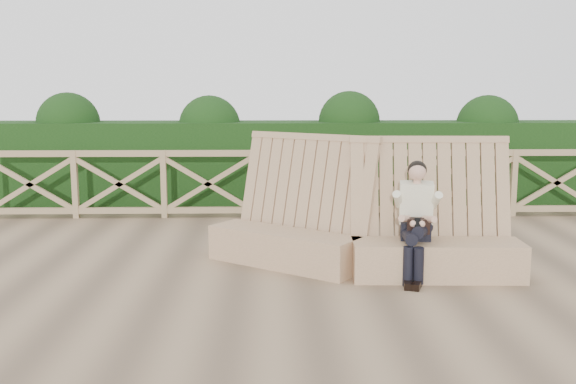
{
  "coord_description": "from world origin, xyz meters",
  "views": [
    {
      "loc": [
        -0.38,
        -6.81,
        2.03
      ],
      "look_at": [
        -0.2,
        0.4,
        0.9
      ],
      "focal_mm": 40.0,
      "sensor_mm": 36.0,
      "label": 1
    }
  ],
  "objects": [
    {
      "name": "hedge",
      "position": [
        0.0,
        4.7,
        0.75
      ],
      "size": [
        12.0,
        1.2,
        1.5
      ],
      "primitive_type": "cube",
      "color": "black",
      "rests_on": "ground"
    },
    {
      "name": "ground",
      "position": [
        0.0,
        0.0,
        0.0
      ],
      "size": [
        60.0,
        60.0,
        0.0
      ],
      "primitive_type": "plane",
      "color": "brown",
      "rests_on": "ground"
    },
    {
      "name": "bench",
      "position": [
        0.61,
        0.34,
        0.39
      ],
      "size": [
        3.52,
        1.8,
        1.55
      ],
      "rotation": [
        0.0,
        0.0,
        -0.36
      ],
      "color": "#987857",
      "rests_on": "ground"
    },
    {
      "name": "woman",
      "position": [
        1.18,
        0.0,
        0.69
      ],
      "size": [
        0.43,
        0.8,
        1.29
      ],
      "rotation": [
        0.0,
        0.0,
        -0.16
      ],
      "color": "black",
      "rests_on": "ground"
    },
    {
      "name": "guardrail",
      "position": [
        0.0,
        3.5,
        0.55
      ],
      "size": [
        10.1,
        0.09,
        1.1
      ],
      "color": "#9C805B",
      "rests_on": "ground"
    }
  ]
}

